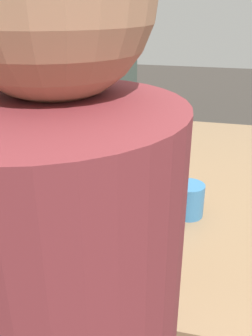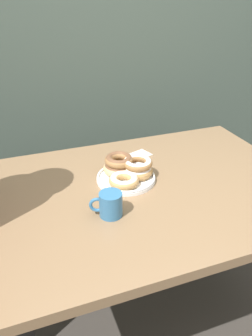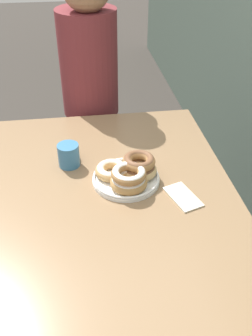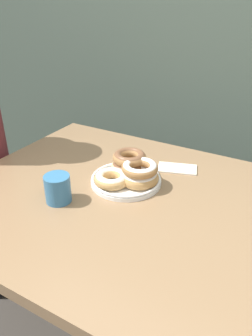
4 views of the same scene
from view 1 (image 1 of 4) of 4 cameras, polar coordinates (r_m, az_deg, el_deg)
dining_table at (r=1.30m, az=4.37°, el=-3.85°), size 1.28×0.93×0.77m
donut_plate at (r=1.19m, az=-0.36°, el=-0.58°), size 0.27×0.26×0.10m
coffee_mug at (r=1.03m, az=9.44°, el=-4.83°), size 0.12×0.08×0.09m
napkin at (r=1.35m, az=-6.51°, el=0.63°), size 0.17×0.12×0.01m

